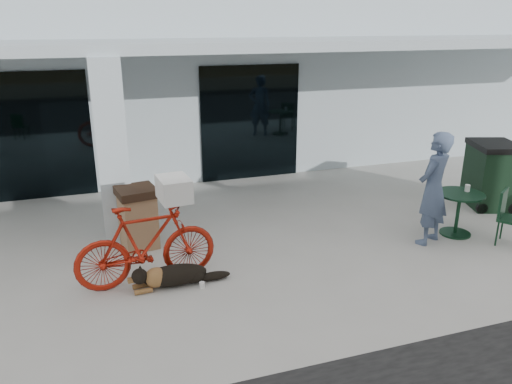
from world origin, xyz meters
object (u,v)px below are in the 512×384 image
object	(u,v)px
cafe_table_far	(458,214)
wheeled_bin	(491,175)
bicycle	(146,244)
person	(433,189)
dog	(175,274)
trash_receptacle	(138,218)

from	to	relation	value
cafe_table_far	wheeled_bin	size ratio (longest dim) A/B	0.63
cafe_table_far	bicycle	bearing A→B (deg)	-179.65
bicycle	person	size ratio (longest dim) A/B	1.04
cafe_table_far	person	bearing A→B (deg)	-169.50
dog	wheeled_bin	xyz separation A→B (m)	(6.74, 1.27, 0.49)
dog	cafe_table_far	bearing A→B (deg)	-0.86
bicycle	dog	size ratio (longest dim) A/B	1.88
person	trash_receptacle	xyz separation A→B (m)	(-4.77, 1.40, -0.45)
person	wheeled_bin	bearing A→B (deg)	179.70
trash_receptacle	wheeled_bin	bearing A→B (deg)	-2.00
trash_receptacle	wheeled_bin	distance (m)	7.09
person	dog	bearing A→B (deg)	-25.27
bicycle	person	world-z (taller)	person
cafe_table_far	trash_receptacle	world-z (taller)	trash_receptacle
dog	cafe_table_far	world-z (taller)	cafe_table_far
bicycle	cafe_table_far	xyz separation A→B (m)	(5.48, 0.03, -0.22)
bicycle	cafe_table_far	distance (m)	5.48
dog	trash_receptacle	distance (m)	1.59
bicycle	dog	bearing A→B (deg)	-126.22
bicycle	cafe_table_far	world-z (taller)	bicycle
bicycle	trash_receptacle	size ratio (longest dim) A/B	1.94
cafe_table_far	person	distance (m)	0.92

